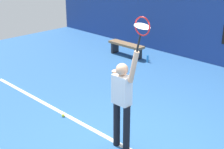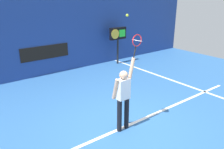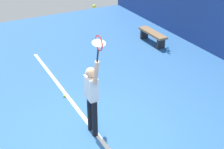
{
  "view_description": "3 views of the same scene",
  "coord_description": "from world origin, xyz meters",
  "px_view_note": "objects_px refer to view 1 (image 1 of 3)",
  "views": [
    {
      "loc": [
        3.55,
        -3.95,
        3.57
      ],
      "look_at": [
        -0.46,
        0.06,
        1.39
      ],
      "focal_mm": 53.28,
      "sensor_mm": 36.0,
      "label": 1
    },
    {
      "loc": [
        -3.74,
        -4.19,
        3.54
      ],
      "look_at": [
        0.06,
        0.75,
        1.34
      ],
      "focal_mm": 37.17,
      "sensor_mm": 36.0,
      "label": 2
    },
    {
      "loc": [
        5.44,
        -2.47,
        4.82
      ],
      "look_at": [
        -0.52,
        0.7,
        1.18
      ],
      "focal_mm": 52.43,
      "sensor_mm": 36.0,
      "label": 3
    }
  ],
  "objects_px": {
    "tennis_racket": "(142,28)",
    "court_bench": "(126,46)",
    "water_bottle": "(148,59)",
    "spare_ball": "(63,115)",
    "tennis_player": "(122,99)"
  },
  "relations": [
    {
      "from": "tennis_player",
      "to": "tennis_racket",
      "type": "relative_size",
      "value": 3.18
    },
    {
      "from": "tennis_player",
      "to": "tennis_racket",
      "type": "distance_m",
      "value": 1.43
    },
    {
      "from": "water_bottle",
      "to": "tennis_player",
      "type": "bearing_deg",
      "value": -56.27
    },
    {
      "from": "tennis_racket",
      "to": "water_bottle",
      "type": "relative_size",
      "value": 2.61
    },
    {
      "from": "tennis_player",
      "to": "spare_ball",
      "type": "bearing_deg",
      "value": -178.5
    },
    {
      "from": "tennis_racket",
      "to": "spare_ball",
      "type": "relative_size",
      "value": 9.2
    },
    {
      "from": "water_bottle",
      "to": "spare_ball",
      "type": "height_order",
      "value": "water_bottle"
    },
    {
      "from": "tennis_player",
      "to": "tennis_racket",
      "type": "bearing_deg",
      "value": -0.59
    },
    {
      "from": "tennis_racket",
      "to": "court_bench",
      "type": "bearing_deg",
      "value": 134.74
    },
    {
      "from": "tennis_racket",
      "to": "spare_ball",
      "type": "xyz_separation_m",
      "value": [
        -2.17,
        -0.04,
        -2.34
      ]
    },
    {
      "from": "spare_ball",
      "to": "tennis_racket",
      "type": "bearing_deg",
      "value": 1.11
    },
    {
      "from": "tennis_racket",
      "to": "water_bottle",
      "type": "xyz_separation_m",
      "value": [
        -3.24,
        4.24,
        -2.26
      ]
    },
    {
      "from": "tennis_player",
      "to": "water_bottle",
      "type": "height_order",
      "value": "tennis_player"
    },
    {
      "from": "court_bench",
      "to": "spare_ball",
      "type": "distance_m",
      "value": 4.75
    },
    {
      "from": "tennis_racket",
      "to": "water_bottle",
      "type": "distance_m",
      "value": 5.79
    }
  ]
}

